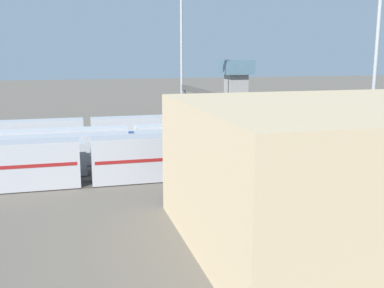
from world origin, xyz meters
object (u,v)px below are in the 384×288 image
light_mast_1 (377,38)px  control_tower (236,85)px  train_on_track_5 (85,161)px  signal_gantry (209,101)px  train_on_track_3 (209,142)px  train_on_track_4 (91,157)px  train_on_track_0 (230,124)px  train_on_track_2 (131,140)px  light_mast_0 (182,41)px

light_mast_1 → control_tower: 44.82m
train_on_track_5 → light_mast_1: 36.36m
train_on_track_5 → control_tower: control_tower is taller
signal_gantry → train_on_track_3: bearing=73.4°
train_on_track_4 → light_mast_1: 36.44m
train_on_track_5 → train_on_track_4: size_ratio=1.00×
train_on_track_0 → train_on_track_4: 31.71m
train_on_track_2 → control_tower: 37.61m
train_on_track_4 → light_mast_1: light_mast_1 is taller
train_on_track_5 → light_mast_0: size_ratio=3.83×
train_on_track_5 → train_on_track_2: train_on_track_5 is taller
train_on_track_5 → light_mast_0: bearing=-121.6°
train_on_track_4 → light_mast_0: (-16.96, -23.95, 14.08)m
train_on_track_0 → signal_gantry: bearing=58.6°
train_on_track_5 → signal_gantry: signal_gantry is taller
train_on_track_5 → light_mast_0: light_mast_0 is taller
train_on_track_3 → control_tower: 35.91m
train_on_track_4 → signal_gantry: size_ratio=3.19×
train_on_track_2 → train_on_track_3: train_on_track_3 is taller
train_on_track_5 → train_on_track_3: train_on_track_5 is taller
train_on_track_4 → control_tower: 49.03m
train_on_track_3 → light_mast_1: size_ratio=4.68×
train_on_track_2 → control_tower: (-25.73, -26.87, 5.51)m
train_on_track_3 → signal_gantry: bearing=-106.6°
train_on_track_5 → light_mast_1: size_ratio=3.90×
light_mast_0 → train_on_track_3: bearing=87.8°
train_on_track_2 → train_on_track_3: bearing=153.7°
train_on_track_2 → train_on_track_4: same height
light_mast_0 → train_on_track_2: bearing=52.1°
train_on_track_3 → light_mast_1: (-16.72, 12.15, 13.78)m
train_on_track_2 → light_mast_0: 22.60m
train_on_track_3 → light_mast_0: 23.58m
control_tower → train_on_track_3: bearing=63.9°
light_mast_1 → train_on_track_3: bearing=-36.0°
train_on_track_4 → train_on_track_5: bearing=80.2°
train_on_track_2 → light_mast_1: size_ratio=1.93×
light_mast_1 → signal_gantry: bearing=-42.5°
train_on_track_5 → signal_gantry: (-17.83, -12.50, 4.93)m
train_on_track_2 → light_mast_1: light_mast_1 is taller
train_on_track_0 → control_tower: bearing=-113.2°
train_on_track_2 → train_on_track_4: bearing=58.5°
light_mast_1 → signal_gantry: size_ratio=0.82×
train_on_track_5 → train_on_track_4: (-0.86, -5.00, -0.60)m
light_mast_0 → train_on_track_0: bearing=152.7°
train_on_track_5 → control_tower: (-32.71, -41.87, 4.89)m
train_on_track_0 → train_on_track_4: (24.61, 20.00, 0.02)m
light_mast_0 → signal_gantry: size_ratio=0.83×
control_tower → train_on_track_4: bearing=49.2°
train_on_track_0 → signal_gantry: 15.67m
light_mast_1 → control_tower: (1.10, -44.02, -8.34)m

